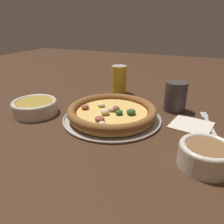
# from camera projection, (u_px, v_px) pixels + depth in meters

# --- Properties ---
(ground_plane) EXTENTS (3.00, 3.00, 0.00)m
(ground_plane) POSITION_uv_depth(u_px,v_px,m) (112.00, 119.00, 0.73)
(ground_plane) COLOR #3D2616
(pizza_tray) EXTENTS (0.33, 0.33, 0.01)m
(pizza_tray) POSITION_uv_depth(u_px,v_px,m) (112.00, 118.00, 0.73)
(pizza_tray) COLOR #B7B2A8
(pizza_tray) RESTS_ON ground_plane
(pizza) EXTENTS (0.30, 0.30, 0.04)m
(pizza) POSITION_uv_depth(u_px,v_px,m) (112.00, 112.00, 0.72)
(pizza) COLOR tan
(pizza) RESTS_ON pizza_tray
(bowl_near) EXTENTS (0.15, 0.15, 0.05)m
(bowl_near) POSITION_uv_depth(u_px,v_px,m) (35.00, 106.00, 0.77)
(bowl_near) COLOR beige
(bowl_near) RESTS_ON ground_plane
(bowl_far) EXTENTS (0.12, 0.12, 0.06)m
(bowl_far) POSITION_uv_depth(u_px,v_px,m) (206.00, 154.00, 0.49)
(bowl_far) COLOR beige
(bowl_far) RESTS_ON ground_plane
(drinking_cup) EXTENTS (0.08, 0.08, 0.11)m
(drinking_cup) POSITION_uv_depth(u_px,v_px,m) (175.00, 97.00, 0.78)
(drinking_cup) COLOR #383333
(drinking_cup) RESTS_ON ground_plane
(napkin) EXTENTS (0.13, 0.14, 0.01)m
(napkin) POSITION_uv_depth(u_px,v_px,m) (191.00, 125.00, 0.69)
(napkin) COLOR beige
(napkin) RESTS_ON ground_plane
(fork) EXTENTS (0.20, 0.06, 0.00)m
(fork) POSITION_uv_depth(u_px,v_px,m) (208.00, 122.00, 0.71)
(fork) COLOR #B7B7BC
(fork) RESTS_ON ground_plane
(beverage_can) EXTENTS (0.07, 0.07, 0.12)m
(beverage_can) POSITION_uv_depth(u_px,v_px,m) (119.00, 80.00, 0.97)
(beverage_can) COLOR gold
(beverage_can) RESTS_ON ground_plane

